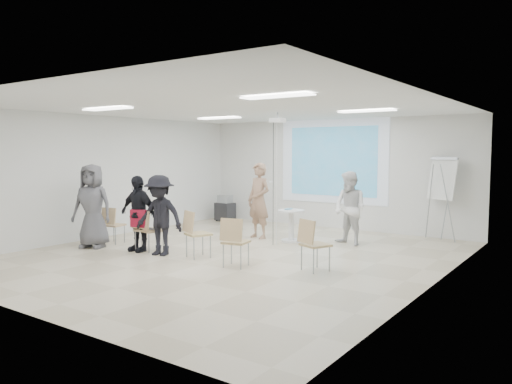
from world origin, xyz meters
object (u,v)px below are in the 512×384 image
Objects in this scene: player_left at (259,196)px; audience_mid at (160,210)px; chair_far_left at (112,222)px; chair_center at (195,230)px; chair_right_inner at (234,238)px; laptop at (153,229)px; av_cart at (225,209)px; audience_outer at (92,201)px; player_right at (350,204)px; chair_left_inner at (149,227)px; pedestal_table at (291,224)px; chair_left_mid at (145,226)px; flipchart_easel at (443,179)px; chair_right_far at (312,241)px; audience_left at (138,208)px.

audience_mid is (-0.51, -2.83, -0.12)m from player_left.
chair_center reaches higher than chair_far_left.
chair_far_left is 0.92× the size of chair_right_inner.
av_cart reaches higher than laptop.
chair_far_left is 0.75m from audience_outer.
chair_left_inner is at bearing -118.27° from player_right.
pedestal_table is 0.92× the size of chair_far_left.
chair_far_left is 1.89m from audience_mid.
audience_mid is at bearing -62.37° from av_cart.
flipchart_easel reaches higher than chair_left_mid.
chair_right_inner is (1.41, -2.83, -0.50)m from player_left.
laptop is (0.02, 0.09, -0.05)m from chair_left_inner.
chair_right_inner reaches higher than chair_left_mid.
audience_outer is (-0.00, -0.52, 0.53)m from chair_far_left.
chair_right_far is 4.68m from flipchart_easel.
flipchart_easel is (4.70, 4.83, 0.99)m from laptop.
chair_right_far reaches higher than pedestal_table.
laptop is (-0.94, -2.61, -0.57)m from player_left.
player_right reaches higher than chair_left_inner.
audience_outer is (-2.59, -0.47, 0.47)m from chair_center.
chair_far_left is at bearing -157.70° from chair_center.
chair_left_inner is 2.73× the size of laptop.
audience_mid is at bearing -4.35° from audience_left.
audience_outer is at bearing -83.47° from av_cart.
chair_left_mid is 0.46× the size of flipchart_easel.
chair_left_mid reaches higher than chair_left_inner.
chair_left_mid is (-1.06, -2.73, -0.51)m from player_left.
player_left is 3.20m from chair_right_inner.
pedestal_table is 4.15m from chair_far_left.
chair_right_far reaches higher than chair_left_mid.
chair_left_mid is at bearing 164.96° from chair_right_inner.
chair_right_inner reaches higher than chair_left_inner.
chair_right_inner is 5.64m from flipchart_easel.
chair_left_inner is 1.12× the size of av_cart.
av_cart reaches higher than pedestal_table.
player_right is 2.77m from chair_right_far.
audience_mid is 2.36× the size of av_cart.
chair_right_far is at bearing 31.94° from chair_center.
chair_left_mid is 0.49× the size of audience_mid.
audience_outer reaches higher than chair_right_inner.
player_left is 4.39m from flipchart_easel.
chair_right_inner is at bearing -92.07° from flipchart_easel.
chair_far_left is at bearing -120.61° from player_left.
flipchart_easel is at bearing 52.23° from chair_right_inner.
player_left reaches higher than audience_left.
player_left is at bearing -126.62° from flipchart_easel.
chair_right_far is (2.45, 0.36, -0.01)m from chair_center.
chair_left_inner is 6.88m from flipchart_easel.
chair_right_far is at bearing -14.64° from audience_outer.
flipchart_easel reaches higher than laptop.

